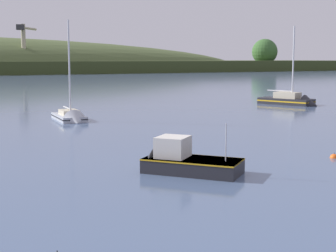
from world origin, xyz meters
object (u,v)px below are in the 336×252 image
object	(u,v)px
sailboat_far_left	(292,103)
mooring_buoy_midchannel	(334,158)
sailboat_near_mooring	(71,119)
fishing_boat_moored	(182,165)
dockside_crane	(24,48)

from	to	relation	value
sailboat_far_left	mooring_buoy_midchannel	size ratio (longest dim) A/B	19.89
sailboat_near_mooring	sailboat_far_left	xyz separation A→B (m)	(35.24, 0.45, 0.06)
sailboat_far_left	fishing_boat_moored	size ratio (longest dim) A/B	1.99
sailboat_near_mooring	fishing_boat_moored	size ratio (longest dim) A/B	1.87
sailboat_near_mooring	mooring_buoy_midchannel	distance (m)	30.60
fishing_boat_moored	mooring_buoy_midchannel	world-z (taller)	fishing_boat_moored
dockside_crane	mooring_buoy_midchannel	xyz separation A→B (m)	(-46.13, -214.39, -11.71)
fishing_boat_moored	mooring_buoy_midchannel	bearing A→B (deg)	-135.55
fishing_boat_moored	sailboat_near_mooring	bearing A→B (deg)	-43.34
mooring_buoy_midchannel	fishing_boat_moored	bearing A→B (deg)	169.06
dockside_crane	fishing_boat_moored	xyz separation A→B (m)	(-57.46, -212.20, -11.25)
fishing_boat_moored	dockside_crane	bearing A→B (deg)	-49.76
dockside_crane	sailboat_far_left	bearing A→B (deg)	-144.48
fishing_boat_moored	mooring_buoy_midchannel	size ratio (longest dim) A/B	10.01
dockside_crane	fishing_boat_moored	bearing A→B (deg)	-154.06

